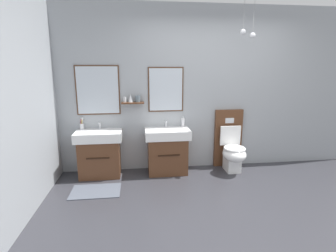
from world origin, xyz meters
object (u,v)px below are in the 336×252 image
(toilet, at_px, (231,148))
(soap_dispenser, at_px, (183,122))
(vanity_sink_left, at_px, (100,152))
(vanity_sink_right, at_px, (167,150))
(toothbrush_cup, at_px, (82,126))

(toilet, xyz_separation_m, soap_dispenser, (-0.80, 0.17, 0.43))
(soap_dispenser, bearing_deg, vanity_sink_left, -173.14)
(vanity_sink_right, xyz_separation_m, soap_dispenser, (0.29, 0.16, 0.42))
(vanity_sink_left, height_order, toothbrush_cup, toothbrush_cup)
(toothbrush_cup, relative_size, soap_dispenser, 1.11)
(toilet, xyz_separation_m, toothbrush_cup, (-2.44, 0.16, 0.41))
(vanity_sink_left, relative_size, soap_dispenser, 4.18)
(toilet, bearing_deg, soap_dispenser, 167.90)
(vanity_sink_left, xyz_separation_m, soap_dispenser, (1.37, 0.16, 0.42))
(vanity_sink_right, height_order, soap_dispenser, soap_dispenser)
(toothbrush_cup, bearing_deg, vanity_sink_right, -6.52)
(toilet, relative_size, soap_dispenser, 5.72)
(vanity_sink_left, xyz_separation_m, vanity_sink_right, (1.08, 0.00, 0.00))
(toilet, relative_size, toothbrush_cup, 5.14)
(toilet, height_order, toothbrush_cup, toilet)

